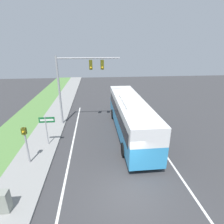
% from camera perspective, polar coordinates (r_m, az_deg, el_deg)
% --- Properties ---
extents(ground_plane, '(80.00, 80.00, 0.00)m').
position_cam_1_polar(ground_plane, '(10.89, 4.84, -24.46)').
color(ground_plane, '#38383A').
extents(sidewalk, '(2.80, 80.00, 0.12)m').
position_cam_1_polar(sidewalk, '(11.66, -29.95, -23.67)').
color(sidewalk, gray).
rests_on(sidewalk, ground_plane).
extents(lane_divider_near, '(0.14, 30.00, 0.01)m').
position_cam_1_polar(lane_divider_near, '(10.94, -16.07, -25.07)').
color(lane_divider_near, silver).
rests_on(lane_divider_near, ground_plane).
extents(lane_divider_far, '(0.14, 30.00, 0.01)m').
position_cam_1_polar(lane_divider_far, '(11.97, 23.35, -21.43)').
color(lane_divider_far, silver).
rests_on(lane_divider_far, ground_plane).
extents(bus, '(2.58, 11.95, 3.50)m').
position_cam_1_polar(bus, '(16.08, 5.81, -0.61)').
color(bus, '#3393D1').
rests_on(bus, ground_plane).
extents(signal_gantry, '(6.08, 0.41, 6.95)m').
position_cam_1_polar(signal_gantry, '(17.64, -11.54, 11.08)').
color(signal_gantry, '#939399').
rests_on(signal_gantry, ground_plane).
extents(pedestrian_signal, '(0.28, 0.34, 2.76)m').
position_cam_1_polar(pedestrian_signal, '(13.08, -26.38, -8.10)').
color(pedestrian_signal, '#939399').
rests_on(pedestrian_signal, ground_plane).
extents(street_sign, '(1.22, 0.08, 2.57)m').
position_cam_1_polar(street_sign, '(14.90, -20.53, -4.12)').
color(street_sign, '#939399').
rests_on(street_sign, ground_plane).
extents(utility_cabinet, '(0.73, 0.46, 1.15)m').
position_cam_1_polar(utility_cabinet, '(10.84, -32.40, -23.51)').
color(utility_cabinet, gray).
rests_on(utility_cabinet, sidewalk).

